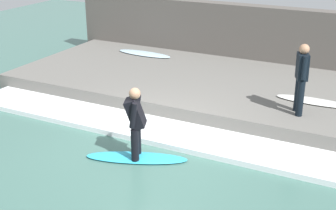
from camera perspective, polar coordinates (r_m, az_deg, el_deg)
The scene contains 9 objects.
ground_plane at distance 9.39m, azimuth -2.03°, elevation -5.46°, with size 28.00×28.00×0.00m, color #426B60.
concrete_ledge at distance 12.26m, azimuth 5.86°, elevation 2.15°, with size 4.40×10.78×0.41m, color #66635E.
back_wall at distance 14.26m, azimuth 9.59°, elevation 8.04°, with size 0.50×11.32×1.97m, color #544F49.
wave_foam_crest at distance 9.94m, azimuth -0.02°, elevation -3.45°, with size 1.17×10.24×0.12m, color white.
surfboard_riding at distance 9.04m, azimuth -3.85°, elevation -6.42°, with size 1.17×2.00×0.06m.
surfer_riding at distance 8.69m, azimuth -3.99°, elevation -1.76°, with size 0.49×0.49×1.39m.
surfer_waiting_near at distance 10.14m, azimuth 15.96°, elevation 3.51°, with size 0.48×0.34×1.52m.
surfboard_waiting_near at distance 11.12m, azimuth 17.39°, elevation 0.44°, with size 0.46×1.73×0.06m.
surfboard_spare at distance 14.48m, azimuth -2.91°, elevation 6.28°, with size 0.57×1.83×0.06m.
Camera 1 is at (-7.30, -4.05, 4.29)m, focal length 50.00 mm.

